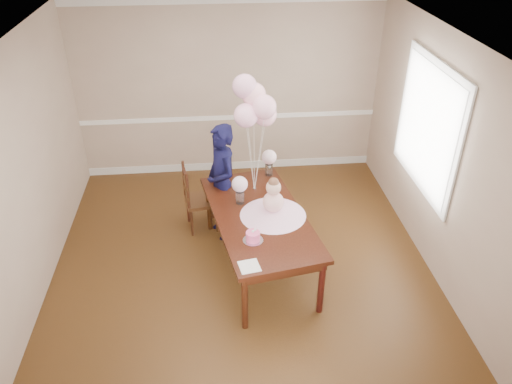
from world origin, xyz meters
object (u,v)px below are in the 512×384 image
birthday_cake (253,236)px  dining_chair_seat (201,200)px  dining_table_top (259,216)px  woman (222,183)px

birthday_cake → dining_chair_seat: (-0.56, 1.35, -0.39)m
dining_table_top → dining_chair_seat: 1.15m
dining_table_top → dining_chair_seat: dining_table_top is taller
birthday_cake → woman: (-0.28, 1.18, -0.03)m
dining_chair_seat → woman: bearing=-41.4°
birthday_cake → dining_chair_seat: 1.52m
birthday_cake → woman: 1.22m
birthday_cake → woman: bearing=103.4°
dining_table_top → birthday_cake: 0.50m
dining_table_top → woman: size_ratio=1.28×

